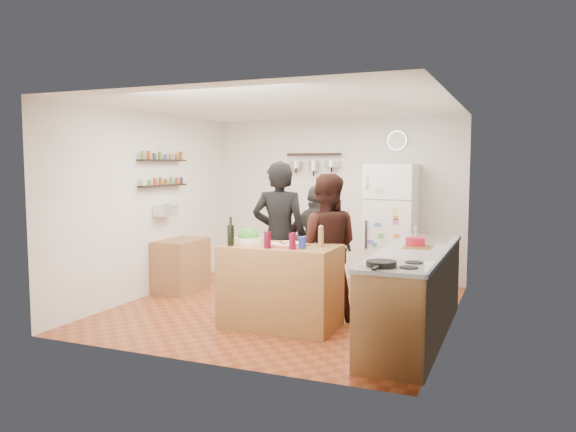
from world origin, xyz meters
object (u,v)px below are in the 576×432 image
at_px(counter_run, 414,294).
at_px(side_table, 181,265).
at_px(person_back, 317,246).
at_px(person_left, 280,237).
at_px(salt_canister, 302,243).
at_px(person_center, 325,246).
at_px(skillet, 381,264).
at_px(salad_bowl, 248,240).
at_px(prep_island, 281,286).
at_px(red_bowl, 415,241).
at_px(pepper_mill, 321,238).
at_px(wine_bottle, 231,235).
at_px(fridge, 391,226).
at_px(wall_clock, 397,141).

xyz_separation_m(counter_run, side_table, (-3.44, 0.87, -0.09)).
bearing_deg(person_back, person_left, 57.21).
relative_size(salt_canister, person_center, 0.07).
bearing_deg(skillet, person_left, 137.12).
distance_m(salad_bowl, salt_canister, 0.74).
bearing_deg(person_center, person_back, -73.98).
bearing_deg(prep_island, person_center, 58.60).
xyz_separation_m(prep_island, red_bowl, (1.38, 0.50, 0.51)).
bearing_deg(pepper_mill, salad_bowl, 180.00).
bearing_deg(pepper_mill, person_left, 143.03).
relative_size(pepper_mill, person_center, 0.11).
xyz_separation_m(wine_bottle, fridge, (1.18, 2.74, -0.12)).
bearing_deg(prep_island, red_bowl, 19.97).
xyz_separation_m(prep_island, side_table, (-2.01, 1.09, -0.09)).
distance_m(red_bowl, wall_clock, 2.72).
distance_m(person_center, wall_clock, 2.67).
height_order(counter_run, side_table, counter_run).
distance_m(prep_island, salt_canister, 0.61).
height_order(wine_bottle, side_table, wine_bottle).
height_order(wine_bottle, skillet, wine_bottle).
bearing_deg(person_back, red_bowl, 164.50).
height_order(salad_bowl, pepper_mill, pepper_mill).
bearing_deg(person_left, fridge, -128.32).
xyz_separation_m(pepper_mill, red_bowl, (0.93, 0.45, -0.04)).
bearing_deg(counter_run, fridge, 108.06).
relative_size(skillet, wall_clock, 0.87).
bearing_deg(skillet, person_center, 124.77).
xyz_separation_m(person_back, side_table, (-2.08, 0.08, -0.40)).
distance_m(wine_bottle, skillet, 1.95).
height_order(prep_island, salad_bowl, salad_bowl).
bearing_deg(side_table, counter_run, -14.26).
bearing_deg(fridge, salad_bowl, -114.01).
height_order(person_left, fridge, person_left).
bearing_deg(fridge, person_back, -112.13).
bearing_deg(pepper_mill, fridge, 84.71).
relative_size(wine_bottle, skillet, 0.87).
distance_m(person_left, wall_clock, 2.74).
distance_m(wall_clock, side_table, 3.67).
relative_size(person_left, red_bowl, 8.70).
height_order(counter_run, skillet, skillet).
bearing_deg(wall_clock, prep_island, -103.41).
distance_m(salt_canister, counter_run, 1.29).
height_order(salad_bowl, side_table, salad_bowl).
relative_size(salt_canister, wall_clock, 0.42).
bearing_deg(salt_canister, pepper_mill, 48.58).
height_order(person_left, side_table, person_left).
xyz_separation_m(person_center, skillet, (1.00, -1.44, 0.10)).
bearing_deg(red_bowl, skillet, -92.06).
distance_m(prep_island, salad_bowl, 0.64).
xyz_separation_m(salad_bowl, fridge, (1.10, 2.47, -0.04)).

